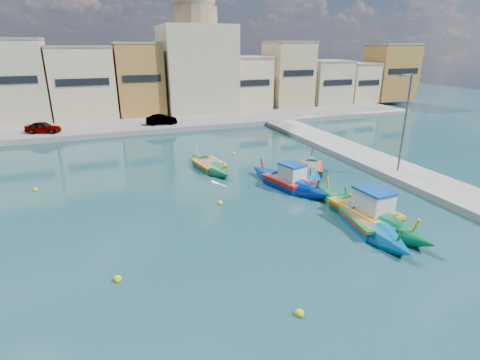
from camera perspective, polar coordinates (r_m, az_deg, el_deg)
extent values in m
plane|color=#164242|center=(19.41, -4.87, -11.02)|extent=(160.00, 160.00, 0.00)
cube|color=gray|center=(29.20, 31.44, -2.56)|extent=(4.00, 70.00, 0.50)
cube|color=gray|center=(49.24, -15.39, 7.90)|extent=(80.00, 8.00, 0.60)
cube|color=#C1B290|center=(56.19, -31.23, 12.64)|extent=(7.88, 6.24, 9.89)
cube|color=gray|center=(56.02, -32.19, 17.76)|extent=(8.04, 6.37, 0.30)
cube|color=black|center=(53.04, -31.86, 12.80)|extent=(6.30, 0.10, 0.90)
cube|color=beige|center=(56.04, -22.71, 13.46)|extent=(7.88, 7.44, 8.99)
cube|color=gray|center=(55.82, -23.37, 18.17)|extent=(8.04, 7.59, 0.30)
cube|color=black|center=(52.24, -22.83, 13.58)|extent=(6.30, 0.10, 0.90)
cube|color=#B37D38|center=(55.66, -15.06, 14.48)|extent=(6.17, 6.13, 9.43)
cube|color=gray|center=(55.47, -15.53, 19.47)|extent=(6.29, 6.26, 0.30)
cube|color=black|center=(52.54, -14.71, 14.74)|extent=(4.93, 0.10, 0.90)
cube|color=tan|center=(57.87, -7.41, 13.48)|extent=(7.31, 7.69, 6.05)
cube|color=gray|center=(57.61, -7.55, 16.62)|extent=(7.46, 7.85, 0.30)
cube|color=black|center=(54.07, -6.41, 13.40)|extent=(5.85, 0.10, 0.90)
cube|color=beige|center=(59.97, 0.27, 14.51)|extent=(7.54, 7.30, 7.41)
cube|color=gray|center=(59.73, 0.27, 18.19)|extent=(7.69, 7.45, 0.30)
cube|color=black|center=(56.51, 1.66, 14.55)|extent=(6.03, 0.10, 0.90)
cube|color=tan|center=(62.98, 7.31, 15.63)|extent=(6.36, 6.97, 9.63)
cube|color=gray|center=(62.82, 7.52, 20.15)|extent=(6.48, 7.11, 0.30)
cube|color=black|center=(59.85, 8.96, 15.80)|extent=(5.09, 0.10, 0.90)
cube|color=#C1B290|center=(66.65, 12.99, 14.24)|extent=(6.63, 6.70, 6.65)
cube|color=gray|center=(66.43, 13.23, 17.22)|extent=(6.76, 6.83, 0.30)
cube|color=black|center=(63.82, 14.73, 14.17)|extent=(5.30, 0.10, 0.90)
cube|color=beige|center=(70.53, 17.08, 13.99)|extent=(5.08, 7.51, 6.20)
cube|color=gray|center=(70.31, 17.36, 16.62)|extent=(5.18, 7.66, 0.30)
cube|color=black|center=(67.53, 19.09, 13.82)|extent=(4.06, 0.10, 0.90)
cube|color=#B37D38|center=(74.22, 21.95, 14.92)|extent=(7.79, 6.00, 9.33)
cube|color=gray|center=(74.07, 22.45, 18.61)|extent=(7.95, 6.12, 0.30)
cube|color=black|center=(71.95, 23.65, 14.96)|extent=(6.23, 0.10, 0.90)
cube|color=#C1B290|center=(57.99, -6.63, 16.47)|extent=(10.00, 10.00, 12.00)
cylinder|color=#9E8466|center=(58.02, -6.94, 23.58)|extent=(6.40, 6.40, 2.40)
cylinder|color=#595B60|center=(31.64, 23.73, 7.39)|extent=(0.16, 0.16, 8.00)
cylinder|color=#595B60|center=(30.86, 24.20, 14.43)|extent=(1.00, 0.10, 0.10)
cube|color=#595B60|center=(30.52, 23.49, 14.39)|extent=(0.35, 0.15, 0.18)
imported|color=#4C1919|center=(47.78, -27.82, 7.11)|extent=(4.00, 2.63, 1.27)
imported|color=#4C1919|center=(47.94, -11.88, 9.00)|extent=(3.91, 1.75, 1.25)
cube|color=#0A7138|center=(24.02, 18.38, -5.09)|extent=(2.52, 4.09, 1.09)
cone|color=#0A7138|center=(26.18, 13.58, -2.38)|extent=(2.49, 3.76, 2.80)
cone|color=#0A7138|center=(22.08, 24.16, -8.00)|extent=(2.49, 3.76, 2.80)
cube|color=yellow|center=(23.84, 18.50, -4.09)|extent=(2.63, 4.31, 0.20)
cube|color=red|center=(23.92, 18.45, -4.52)|extent=(2.64, 4.17, 0.11)
cube|color=olive|center=(23.80, 18.52, -3.89)|extent=(2.16, 3.70, 0.07)
cylinder|color=yellow|center=(26.15, 13.26, -0.70)|extent=(0.20, 0.53, 1.19)
cylinder|color=yellow|center=(21.60, 25.06, -6.65)|extent=(0.20, 0.53, 1.19)
cube|color=white|center=(23.21, 19.64, -3.03)|extent=(1.70, 2.12, 1.20)
cube|color=#0F47A5|center=(22.98, 19.83, -1.49)|extent=(1.80, 2.27, 0.13)
cube|color=#002DA3|center=(28.05, 7.18, -0.60)|extent=(2.80, 3.60, 0.99)
cone|color=#002DA3|center=(29.85, 3.70, 0.89)|extent=(2.73, 3.39, 2.48)
cone|color=#002DA3|center=(26.35, 11.13, -2.10)|extent=(2.73, 3.39, 2.48)
cube|color=red|center=(27.91, 7.22, 0.20)|extent=(2.92, 3.79, 0.18)
cube|color=red|center=(27.97, 7.20, -0.15)|extent=(2.91, 3.68, 0.10)
cube|color=olive|center=(27.88, 7.23, 0.35)|extent=(2.43, 3.24, 0.06)
cylinder|color=red|center=(29.83, 3.41, 2.20)|extent=(0.27, 0.49, 1.08)
cylinder|color=red|center=(25.96, 11.65, -0.94)|extent=(0.27, 0.49, 1.08)
cube|color=white|center=(27.39, 7.94, 1.17)|extent=(1.79, 1.94, 1.09)
cube|color=#0F47A5|center=(27.21, 8.00, 2.38)|extent=(1.90, 2.07, 0.12)
cube|color=#006CA1|center=(31.40, 10.72, 1.42)|extent=(3.16, 3.52, 0.91)
cone|color=#006CA1|center=(33.77, 10.84, 2.81)|extent=(3.04, 3.34, 2.30)
cone|color=#006CA1|center=(29.03, 10.59, -0.02)|extent=(3.04, 3.34, 2.30)
cube|color=#B62A13|center=(31.29, 10.76, 2.09)|extent=(3.31, 3.70, 0.16)
cube|color=#197F33|center=(31.33, 10.74, 1.80)|extent=(3.26, 3.62, 0.09)
cube|color=olive|center=(31.26, 10.77, 2.22)|extent=(2.78, 3.14, 0.05)
cylinder|color=#B62A13|center=(33.84, 10.92, 3.89)|extent=(0.34, 0.43, 0.99)
cylinder|color=#B62A13|center=(28.60, 10.65, 0.94)|extent=(0.34, 0.43, 0.99)
cube|color=#0B753B|center=(31.93, -4.71, 2.03)|extent=(2.28, 3.06, 0.93)
cone|color=#0B753B|center=(33.94, -6.41, 3.14)|extent=(2.25, 2.89, 2.29)
cone|color=#0B753B|center=(29.94, -2.80, 0.94)|extent=(2.25, 2.89, 2.29)
cube|color=yellow|center=(31.81, -4.73, 2.69)|extent=(2.38, 3.23, 0.17)
cube|color=red|center=(31.86, -4.72, 2.41)|extent=(2.38, 3.13, 0.09)
cube|color=olive|center=(31.79, -4.74, 2.82)|extent=(1.97, 2.77, 0.06)
cylinder|color=yellow|center=(33.97, -6.60, 4.20)|extent=(0.20, 0.45, 1.01)
cylinder|color=yellow|center=(29.56, -2.61, 1.92)|extent=(0.20, 0.45, 1.01)
cube|color=#005B97|center=(22.84, 18.91, -6.53)|extent=(2.42, 3.33, 1.00)
cone|color=#005B97|center=(24.80, 15.98, -3.95)|extent=(2.39, 3.13, 2.47)
cone|color=#005B97|center=(20.96, 22.44, -9.33)|extent=(2.39, 3.13, 2.47)
cube|color=#187A2C|center=(22.67, 19.02, -5.58)|extent=(2.52, 3.50, 0.18)
cube|color=red|center=(22.74, 18.97, -5.99)|extent=(2.52, 3.40, 0.10)
cube|color=olive|center=(22.63, 19.05, -5.40)|extent=(2.08, 3.01, 0.06)
cylinder|color=#187A2C|center=(24.75, 15.85, -2.35)|extent=(0.21, 0.49, 1.09)
cylinder|color=#187A2C|center=(20.49, 23.07, -8.06)|extent=(0.21, 0.49, 1.09)
sphere|color=yellow|center=(18.17, -18.17, -14.15)|extent=(0.36, 0.36, 0.36)
sphere|color=yellow|center=(24.86, -3.08, -3.53)|extent=(0.36, 0.36, 0.36)
sphere|color=yellow|center=(35.94, -0.97, 3.96)|extent=(0.36, 0.36, 0.36)
sphere|color=yellow|center=(30.81, -28.68, -1.33)|extent=(0.36, 0.36, 0.36)
sphere|color=yellow|center=(28.33, 29.32, -3.17)|extent=(0.36, 0.36, 0.36)
sphere|color=yellow|center=(15.68, 9.04, -19.42)|extent=(0.36, 0.36, 0.36)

